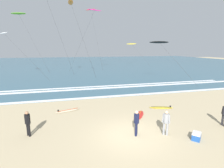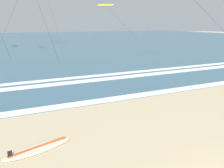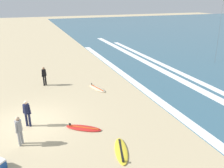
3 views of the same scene
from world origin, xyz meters
name	(u,v)px [view 2 (image 2 of 3)]	position (x,y,z in m)	size (l,w,h in m)	color
ocean_surface	(9,41)	(0.00, 53.41, 0.01)	(140.00, 90.00, 0.01)	#386075
wave_foam_shoreline	(138,95)	(1.75, 8.81, 0.01)	(43.51, 0.70, 0.01)	white
wave_foam_mid_break	(56,84)	(-1.27, 12.98, 0.01)	(51.43, 0.85, 0.01)	white
wave_foam_outer_break	(56,80)	(-0.99, 14.20, 0.01)	(42.24, 0.69, 0.01)	white
surfboard_foreground_flat	(39,148)	(-3.78, 5.33, 0.05)	(2.18, 1.18, 0.25)	beige
kite_yellow_far_left	(105,5)	(15.46, 41.67, 6.56)	(5.61, 6.99, 6.81)	yellow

